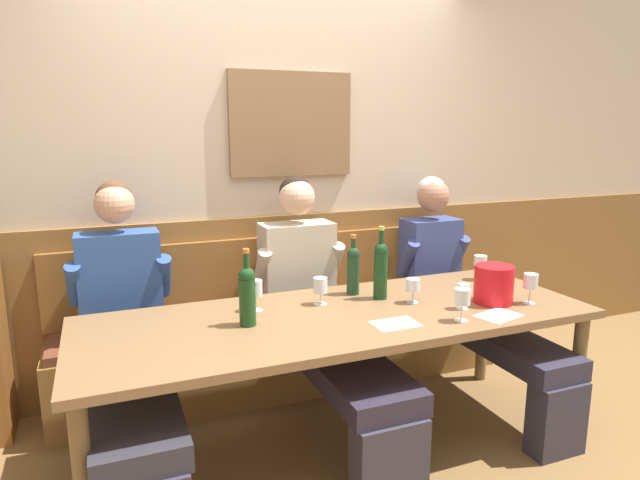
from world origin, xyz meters
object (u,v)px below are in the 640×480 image
wine_glass_left_end (463,291)px  wine_glass_near_bucket (462,298)px  wine_glass_right_end (320,287)px  wine_glass_mid_right (413,286)px  wine_bottle_amber_mid (381,268)px  ice_bucket (494,284)px  wine_glass_by_bottle (480,262)px  person_center_left_seat (126,334)px  wine_glass_mid_left (256,290)px  person_right_seat (462,288)px  wine_glass_center_front (531,282)px  wine_bottle_green_tall (353,268)px  wall_bench (291,344)px  dining_table (340,327)px  person_left_seat (319,307)px  wine_bottle_clear_water (247,294)px

wine_glass_left_end → wine_glass_near_bucket: bearing=-128.1°
wine_glass_right_end → wine_glass_mid_right: bearing=-19.1°
wine_bottle_amber_mid → wine_glass_near_bucket: (0.19, -0.45, -0.05)m
ice_bucket → wine_glass_by_bottle: 0.44m
person_center_left_seat → wine_glass_mid_left: bearing=-13.8°
ice_bucket → wine_glass_by_bottle: ice_bucket is taller
wine_glass_left_end → person_right_seat: bearing=53.5°
wine_glass_center_front → wine_glass_near_bucket: 0.49m
wine_bottle_amber_mid → wine_bottle_green_tall: bearing=128.3°
wine_bottle_green_tall → wine_glass_center_front: (0.77, -0.49, -0.03)m
person_center_left_seat → wine_bottle_green_tall: (1.17, -0.08, 0.23)m
person_center_left_seat → wine_glass_center_front: (1.95, -0.57, 0.20)m
wine_glass_mid_left → wine_bottle_green_tall: bearing=7.5°
wine_glass_center_front → wine_glass_by_bottle: (0.05, 0.47, -0.01)m
wine_bottle_green_tall → wine_glass_mid_left: (-0.56, -0.07, -0.04)m
person_right_seat → person_center_left_seat: bearing=-179.5°
wine_glass_near_bucket → person_center_left_seat: bearing=155.9°
wine_bottle_green_tall → wine_glass_by_bottle: (0.83, -0.02, -0.04)m
ice_bucket → wine_glass_center_front: (0.17, -0.08, 0.02)m
wine_glass_by_bottle → wall_bench: bearing=154.1°
wine_glass_center_front → wine_glass_mid_left: (-1.34, 0.42, -0.01)m
dining_table → wine_glass_center_front: bearing=-12.8°
person_center_left_seat → wine_bottle_amber_mid: person_center_left_seat is taller
wine_bottle_amber_mid → wine_glass_mid_left: bearing=175.5°
wall_bench → dining_table: bearing=-90.0°
wine_glass_by_bottle → wine_glass_mid_left: bearing=-177.9°
wall_bench → person_center_left_seat: size_ratio=2.06×
dining_table → wine_glass_by_bottle: bearing=13.6°
wine_bottle_amber_mid → wine_glass_right_end: bearing=175.3°
person_right_seat → wine_glass_center_front: (-0.02, -0.58, 0.20)m
dining_table → person_left_seat: 0.36m
wine_bottle_green_tall → wine_glass_near_bucket: wine_bottle_green_tall is taller
person_left_seat → wine_bottle_amber_mid: (0.26, -0.22, 0.25)m
wine_glass_right_end → wine_glass_mid_right: wine_glass_right_end is taller
person_center_left_seat → wine_glass_center_front: 2.04m
person_right_seat → ice_bucket: (-0.18, -0.50, 0.18)m
wine_glass_right_end → wine_glass_by_bottle: wine_glass_by_bottle is taller
wine_bottle_clear_water → wine_glass_center_front: (1.43, -0.24, -0.04)m
wine_bottle_amber_mid → wine_bottle_clear_water: wine_bottle_amber_mid is taller
wine_bottle_green_tall → wine_glass_mid_left: wine_bottle_green_tall is taller
person_right_seat → wine_glass_left_end: person_right_seat is taller
wine_glass_by_bottle → wine_glass_mid_left: size_ratio=0.94×
wine_bottle_amber_mid → wine_glass_center_front: (0.67, -0.36, -0.05)m
wine_bottle_amber_mid → wine_glass_right_end: wine_bottle_amber_mid is taller
person_right_seat → wine_glass_right_end: person_right_seat is taller
dining_table → wine_glass_mid_right: 0.45m
person_left_seat → wine_glass_center_front: 1.12m
wine_bottle_amber_mid → wine_glass_mid_right: wine_bottle_amber_mid is taller
wine_glass_center_front → wine_glass_mid_left: 1.40m
person_left_seat → wine_bottle_clear_water: 0.65m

